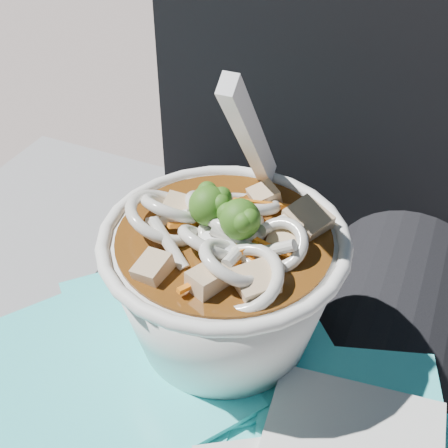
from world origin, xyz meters
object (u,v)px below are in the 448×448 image
at_px(udon_bowl, 224,275).
at_px(plastic_bag, 169,385).
at_px(lap, 231,423).
at_px(person_body, 270,327).

bearing_deg(udon_bowl, plastic_bag, -109.32).
distance_m(plastic_bag, udon_bowl, 0.08).
height_order(lap, plastic_bag, plastic_bag).
height_order(lap, udon_bowl, udon_bowl).
relative_size(person_body, udon_bowl, 5.13).
distance_m(lap, person_body, 0.09).
bearing_deg(lap, udon_bowl, 131.94).
height_order(plastic_bag, udon_bowl, udon_bowl).
relative_size(lap, udon_bowl, 2.39).
relative_size(plastic_bag, udon_bowl, 1.87).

